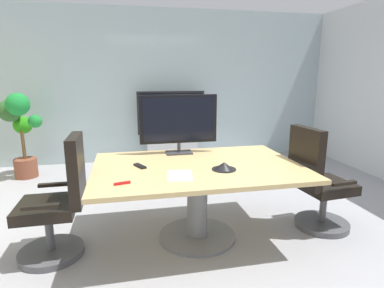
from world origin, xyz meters
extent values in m
plane|color=#99999E|center=(0.00, 0.00, 0.00)|extent=(7.39, 7.39, 0.00)
cube|color=#9EB2B7|center=(0.00, 3.19, 1.38)|extent=(6.27, 0.10, 2.75)
cube|color=tan|center=(-0.13, 0.09, 0.73)|extent=(1.95, 1.32, 0.04)
cylinder|color=slate|center=(-0.13, 0.09, 0.36)|extent=(0.20, 0.20, 0.71)
cylinder|color=slate|center=(-0.13, 0.09, 0.01)|extent=(0.76, 0.76, 0.03)
cylinder|color=#4C4C51|center=(-1.49, 0.04, 0.03)|extent=(0.56, 0.56, 0.06)
cylinder|color=#4C4C51|center=(-1.49, 0.04, 0.24)|extent=(0.07, 0.07, 0.36)
cube|color=black|center=(-1.49, 0.04, 0.46)|extent=(0.49, 0.49, 0.10)
cube|color=black|center=(-1.22, 0.05, 0.79)|extent=(0.09, 0.46, 0.60)
cube|color=black|center=(-1.47, 0.30, 0.58)|extent=(0.28, 0.05, 0.03)
cube|color=black|center=(-1.47, -0.22, 0.58)|extent=(0.28, 0.05, 0.03)
cylinder|color=#4C4C51|center=(1.23, 0.03, 0.03)|extent=(0.56, 0.56, 0.06)
cylinder|color=#4C4C51|center=(1.23, 0.03, 0.24)|extent=(0.07, 0.07, 0.36)
cube|color=black|center=(1.23, 0.03, 0.46)|extent=(0.52, 0.52, 0.10)
cube|color=black|center=(0.96, 0.01, 0.79)|extent=(0.13, 0.46, 0.60)
cube|color=black|center=(1.23, -0.23, 0.58)|extent=(0.28, 0.08, 0.03)
cube|color=black|center=(1.18, 0.29, 0.58)|extent=(0.28, 0.08, 0.03)
cube|color=#333338|center=(-0.23, 0.57, 0.76)|extent=(0.28, 0.18, 0.02)
cylinder|color=#333338|center=(-0.23, 0.57, 0.82)|extent=(0.04, 0.04, 0.10)
cube|color=black|center=(-0.23, 0.59, 1.13)|extent=(0.84, 0.04, 0.52)
cube|color=black|center=(-0.23, 0.57, 1.13)|extent=(0.77, 0.01, 0.47)
cube|color=#B7BABC|center=(0.01, 2.84, 0.28)|extent=(0.90, 0.36, 0.55)
cube|color=black|center=(0.01, 2.82, 0.93)|extent=(1.20, 0.06, 0.76)
cube|color=black|center=(0.01, 2.79, 0.93)|extent=(1.12, 0.01, 0.69)
cylinder|color=brown|center=(-2.37, 2.49, 0.15)|extent=(0.34, 0.34, 0.30)
cylinder|color=brown|center=(-2.37, 2.49, 0.52)|extent=(0.05, 0.05, 0.44)
sphere|color=#1F8434|center=(-2.17, 2.51, 0.89)|extent=(0.20, 0.20, 0.20)
sphere|color=#2B9117|center=(-2.40, 2.69, 0.81)|extent=(0.29, 0.29, 0.29)
sphere|color=#2E5E2B|center=(-2.51, 2.52, 1.06)|extent=(0.34, 0.34, 0.34)
sphere|color=#1B8633|center=(-2.33, 2.32, 1.17)|extent=(0.34, 0.34, 0.34)
cone|color=black|center=(0.07, -0.11, 0.79)|extent=(0.19, 0.19, 0.07)
cylinder|color=black|center=(0.07, -0.11, 0.76)|extent=(0.22, 0.22, 0.01)
cube|color=black|center=(-0.67, 0.14, 0.76)|extent=(0.12, 0.17, 0.02)
cube|color=red|center=(-0.83, -0.32, 0.76)|extent=(0.13, 0.05, 0.02)
cube|color=white|center=(-0.35, -0.21, 0.76)|extent=(0.25, 0.33, 0.01)
camera|label=1|loc=(-0.78, -2.71, 1.60)|focal=29.28mm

